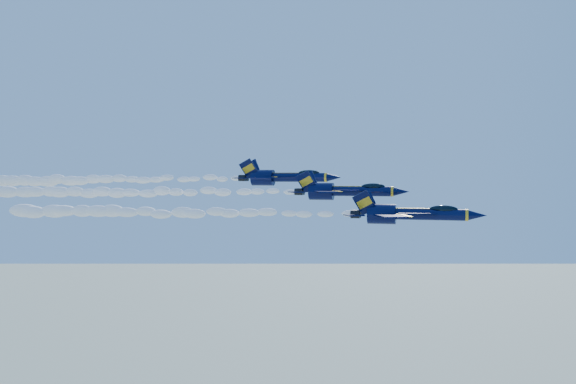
# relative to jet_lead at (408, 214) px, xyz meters

# --- Properties ---
(jet_lead) EXTENTS (16.58, 13.60, 6.16)m
(jet_lead) POSITION_rel_jet_lead_xyz_m (0.00, 0.00, 0.00)
(jet_lead) COLOR black
(smoke_trail_jet_lead) EXTENTS (52.66, 2.11, 1.90)m
(smoke_trail_jet_lead) POSITION_rel_jet_lead_xyz_m (-33.42, 0.00, -0.46)
(smoke_trail_jet_lead) COLOR white
(jet_second) EXTENTS (16.36, 13.42, 6.08)m
(jet_second) POSITION_rel_jet_lead_xyz_m (-9.59, 8.01, 2.62)
(jet_second) COLOR black
(smoke_trail_jet_second) EXTENTS (52.66, 2.09, 1.88)m
(smoke_trail_jet_second) POSITION_rel_jet_lead_xyz_m (-42.91, 8.01, 2.17)
(smoke_trail_jet_second) COLOR white
(jet_third) EXTENTS (18.02, 14.79, 6.70)m
(jet_third) POSITION_rel_jet_lead_xyz_m (-22.56, 21.51, 4.61)
(jet_third) COLOR black
(smoke_trail_jet_third) EXTENTS (52.66, 2.30, 2.07)m
(smoke_trail_jet_third) POSITION_rel_jet_lead_xyz_m (-56.59, 21.51, 4.13)
(smoke_trail_jet_third) COLOR white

